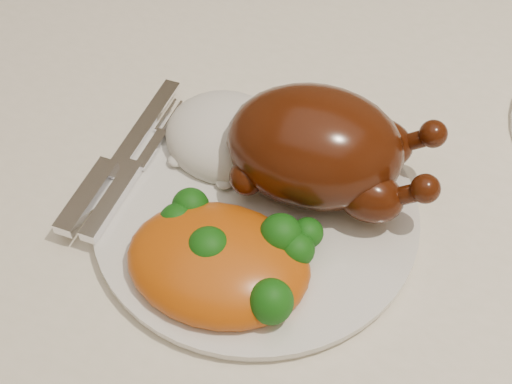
% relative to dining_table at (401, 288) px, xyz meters
% --- Properties ---
extents(dining_table, '(1.60, 0.90, 0.76)m').
position_rel_dining_table_xyz_m(dining_table, '(0.00, 0.00, 0.00)').
color(dining_table, brown).
rests_on(dining_table, floor).
extents(tablecloth, '(1.73, 1.03, 0.18)m').
position_rel_dining_table_xyz_m(tablecloth, '(0.00, 0.00, 0.07)').
color(tablecloth, white).
rests_on(tablecloth, dining_table).
extents(dinner_plate, '(0.27, 0.27, 0.01)m').
position_rel_dining_table_xyz_m(dinner_plate, '(-0.12, -0.05, 0.11)').
color(dinner_plate, silver).
rests_on(dinner_plate, tablecloth).
extents(roast_chicken, '(0.18, 0.13, 0.09)m').
position_rel_dining_table_xyz_m(roast_chicken, '(-0.09, -0.01, 0.15)').
color(roast_chicken, '#471707').
rests_on(roast_chicken, dinner_plate).
extents(rice_mound, '(0.11, 0.10, 0.05)m').
position_rel_dining_table_xyz_m(rice_mound, '(-0.17, -0.00, 0.12)').
color(rice_mound, white).
rests_on(rice_mound, dinner_plate).
extents(mac_and_cheese, '(0.15, 0.12, 0.05)m').
position_rel_dining_table_xyz_m(mac_and_cheese, '(-0.12, -0.11, 0.12)').
color(mac_and_cheese, '#D3580D').
rests_on(mac_and_cheese, dinner_plate).
extents(cutlery, '(0.04, 0.18, 0.01)m').
position_rel_dining_table_xyz_m(cutlery, '(-0.23, -0.07, 0.12)').
color(cutlery, silver).
rests_on(cutlery, dinner_plate).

